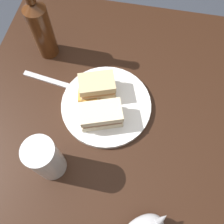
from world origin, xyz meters
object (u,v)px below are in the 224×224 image
Objects in this scene: pint_glass at (47,160)px; sandwich_half_right at (101,115)px; sandwich_half_left at (97,86)px; cider_bottle at (41,27)px; fork at (50,81)px; plate at (106,105)px.

sandwich_half_right is at bearing 146.44° from pint_glass.
sandwich_half_left reaches higher than sandwich_half_right.
fork is at bearing 18.32° from cider_bottle.
sandwich_half_right is 0.19m from pint_glass.
plate is 0.24m from pint_glass.
plate is 1.50× the size of fork.
plate is 0.06m from sandwich_half_left.
sandwich_half_left is at bearing -160.69° from sandwich_half_right.
plate is at bearing 152.60° from pint_glass.
pint_glass reaches higher than sandwich_half_left.
plate is at bearing 175.98° from sandwich_half_right.
plate is at bearing 42.65° from sandwich_half_left.
pint_glass is at bearing -16.62° from sandwich_half_left.
plate is 2.25× the size of sandwich_half_left.
plate is at bearing -7.13° from fork.
cider_bottle reaches higher than fork.
pint_glass is at bearing -27.40° from plate.
fork is (-0.26, -0.09, -0.06)m from pint_glass.
sandwich_half_right is 0.86× the size of pint_glass.
cider_bottle is (-0.13, -0.20, 0.06)m from sandwich_half_left.
fork is at bearing -118.41° from sandwich_half_right.
sandwich_half_left is 0.43× the size of cider_bottle.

